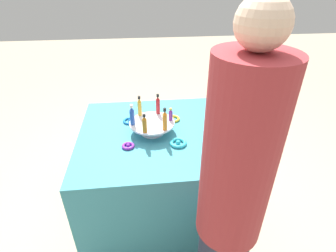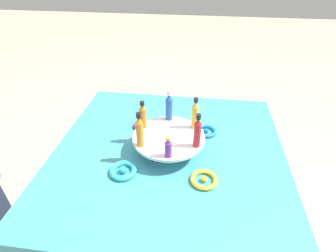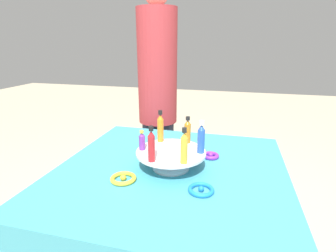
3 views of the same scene
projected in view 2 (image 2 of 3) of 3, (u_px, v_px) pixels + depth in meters
name	position (u px, v px, depth m)	size (l,w,h in m)	color
ground_plane	(168.00, 243.00, 1.55)	(12.00, 12.00, 0.00)	tan
party_table	(169.00, 204.00, 1.35)	(1.00, 1.00, 0.71)	teal
display_stand	(169.00, 140.00, 1.11)	(0.30, 0.30, 0.08)	silver
bottle_amber	(143.00, 116.00, 1.12)	(0.03, 0.03, 0.13)	#AD6B19
bottle_orange	(140.00, 131.00, 1.01)	(0.03, 0.03, 0.15)	orange
bottle_purple	(168.00, 148.00, 0.97)	(0.03, 0.03, 0.09)	#702D93
bottle_red	(197.00, 132.00, 1.01)	(0.03, 0.03, 0.15)	#B21E23
bottle_gold	(195.00, 114.00, 1.11)	(0.03, 0.03, 0.15)	gold
bottle_blue	(169.00, 107.00, 1.17)	(0.03, 0.03, 0.14)	#234CAD
ribbon_bow_gold	(204.00, 180.00, 0.99)	(0.11, 0.11, 0.02)	gold
ribbon_bow_blue	(206.00, 131.00, 1.25)	(0.10, 0.10, 0.02)	blue
ribbon_bow_purple	(141.00, 125.00, 1.29)	(0.08, 0.08, 0.03)	purple
ribbon_bow_teal	(123.00, 171.00, 1.03)	(0.11, 0.11, 0.03)	#2DB7CC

